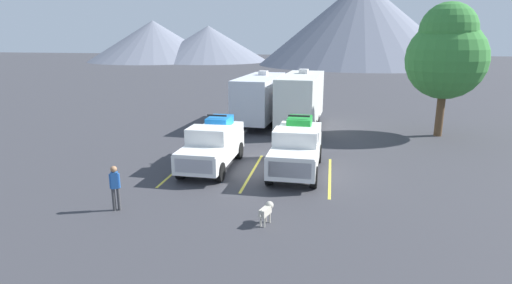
{
  "coord_description": "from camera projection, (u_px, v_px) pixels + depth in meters",
  "views": [
    {
      "loc": [
        3.42,
        -18.81,
        6.2
      ],
      "look_at": [
        0.0,
        0.25,
        1.2
      ],
      "focal_mm": 29.06,
      "sensor_mm": 36.0,
      "label": 1
    }
  ],
  "objects": [
    {
      "name": "pickup_truck_a",
      "position": [
        213.0,
        144.0,
        19.89
      ],
      "size": [
        2.16,
        5.28,
        2.42
      ],
      "color": "white",
      "rests_on": "ground"
    },
    {
      "name": "pickup_truck_b",
      "position": [
        297.0,
        147.0,
        19.16
      ],
      "size": [
        2.24,
        5.31,
        2.54
      ],
      "color": "white",
      "rests_on": "ground"
    },
    {
      "name": "tree_a",
      "position": [
        447.0,
        53.0,
        25.02
      ],
      "size": [
        4.81,
        4.81,
        8.14
      ],
      "color": "brown",
      "rests_on": "ground"
    },
    {
      "name": "camper_trailer_a",
      "position": [
        260.0,
        97.0,
        29.28
      ],
      "size": [
        2.86,
        8.33,
        3.72
      ],
      "color": "silver",
      "rests_on": "ground"
    },
    {
      "name": "camper_trailer_b",
      "position": [
        301.0,
        98.0,
        28.17
      ],
      "size": [
        2.89,
        8.51,
        3.93
      ],
      "color": "silver",
      "rests_on": "ground"
    },
    {
      "name": "person_a",
      "position": [
        115.0,
        185.0,
        14.9
      ],
      "size": [
        0.35,
        0.28,
        1.69
      ],
      "color": "#3F3F42",
      "rests_on": "ground"
    },
    {
      "name": "mountain_ridge",
      "position": [
        352.0,
        29.0,
        90.57
      ],
      "size": [
        134.96,
        43.44,
        17.59
      ],
      "color": "slate",
      "rests_on": "ground"
    },
    {
      "name": "lot_stripe_c",
      "position": [
        330.0,
        176.0,
        18.73
      ],
      "size": [
        0.12,
        5.5,
        0.01
      ],
      "primitive_type": "cube",
      "color": "gold",
      "rests_on": "ground"
    },
    {
      "name": "lot_stripe_a",
      "position": [
        179.0,
        168.0,
        19.96
      ],
      "size": [
        0.12,
        5.5,
        0.01
      ],
      "primitive_type": "cube",
      "color": "gold",
      "rests_on": "ground"
    },
    {
      "name": "lot_stripe_b",
      "position": [
        252.0,
        172.0,
        19.35
      ],
      "size": [
        0.12,
        5.5,
        0.01
      ],
      "primitive_type": "cube",
      "color": "gold",
      "rests_on": "ground"
    },
    {
      "name": "dog",
      "position": [
        267.0,
        210.0,
        13.97
      ],
      "size": [
        0.42,
        0.83,
        0.72
      ],
      "color": "beige",
      "rests_on": "ground"
    },
    {
      "name": "ground_plane",
      "position": [
        255.0,
        167.0,
        20.06
      ],
      "size": [
        240.0,
        240.0,
        0.0
      ],
      "primitive_type": "plane",
      "color": "#38383D"
    }
  ]
}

